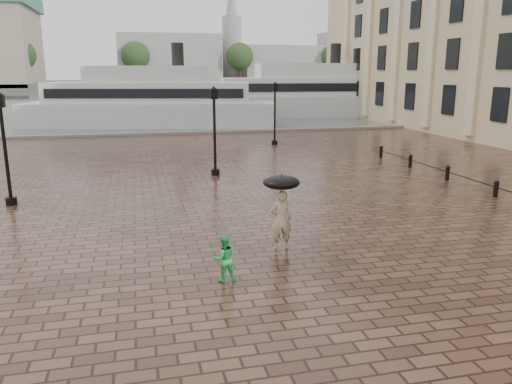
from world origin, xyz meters
TOP-DOWN VIEW (x-y plane):
  - ground at (0.00, 0.00)m, footprint 300.00×300.00m
  - harbour_water at (0.00, 92.00)m, footprint 240.00×240.00m
  - quay_edge at (0.00, 32.00)m, footprint 80.00×0.60m
  - far_shore at (0.00, 160.00)m, footprint 300.00×60.00m
  - distant_skyline at (48.14, 150.00)m, footprint 102.50×22.00m
  - far_trees at (0.00, 138.00)m, footprint 188.00×8.00m
  - bollard_row at (14.00, 6.50)m, footprint 0.22×21.22m
  - street_lamps at (-1.50, 17.50)m, footprint 21.44×14.44m
  - adult_pedestrian at (3.19, 2.45)m, footprint 0.71×0.50m
  - child_pedestrian at (1.10, 0.46)m, footprint 0.63×0.51m
  - ferry_near at (0.52, 38.89)m, footprint 24.73×10.82m
  - ferry_far at (19.26, 45.61)m, footprint 26.10×8.43m
  - umbrella at (3.19, 2.45)m, footprint 1.10×1.10m

SIDE VIEW (x-z plane):
  - ground at x=0.00m, z-range 0.00..0.00m
  - harbour_water at x=0.00m, z-range 0.00..0.00m
  - quay_edge at x=0.00m, z-range -0.15..0.15m
  - bollard_row at x=14.00m, z-range 0.03..0.76m
  - child_pedestrian at x=1.10m, z-range 0.00..1.24m
  - adult_pedestrian at x=3.19m, z-range 0.00..1.83m
  - far_shore at x=0.00m, z-range 0.00..2.00m
  - umbrella at x=3.19m, z-range 1.48..2.66m
  - street_lamps at x=-1.50m, z-range 0.13..4.53m
  - ferry_near at x=0.52m, z-range -1.57..6.32m
  - ferry_far at x=19.26m, z-range -1.68..6.73m
  - far_trees at x=0.00m, z-range 2.67..16.17m
  - distant_skyline at x=48.14m, z-range -7.05..25.95m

